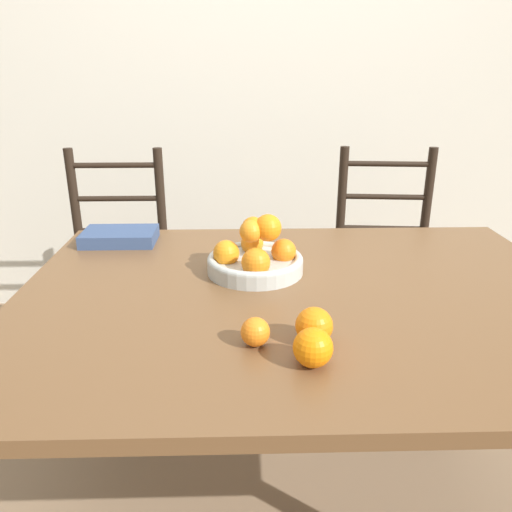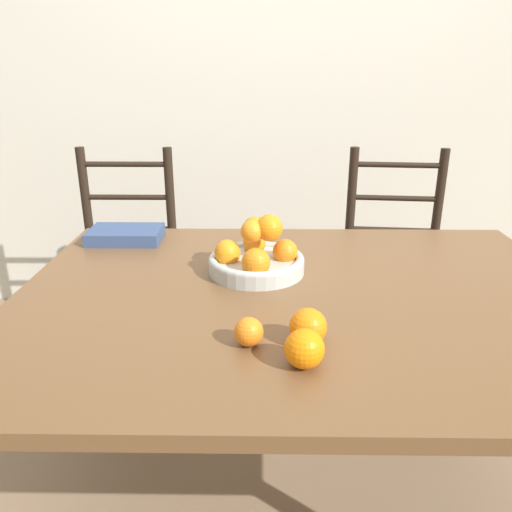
# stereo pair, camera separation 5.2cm
# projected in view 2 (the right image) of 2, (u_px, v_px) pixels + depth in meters

# --- Properties ---
(wall_back) EXTENTS (8.00, 0.06, 2.60)m
(wall_back) POSITION_uv_depth(u_px,v_px,m) (283.00, 72.00, 2.59)
(wall_back) COLOR beige
(wall_back) RESTS_ON ground_plane
(dining_table) EXTENTS (1.48, 1.09, 0.77)m
(dining_table) POSITION_uv_depth(u_px,v_px,m) (301.00, 325.00, 1.32)
(dining_table) COLOR brown
(dining_table) RESTS_ON ground_plane
(fruit_bowl) EXTENTS (0.27, 0.27, 0.17)m
(fruit_bowl) POSITION_uv_depth(u_px,v_px,m) (257.00, 256.00, 1.40)
(fruit_bowl) COLOR #B2B7B2
(fruit_bowl) RESTS_ON dining_table
(orange_loose_0) EXTENTS (0.08, 0.08, 0.08)m
(orange_loose_0) POSITION_uv_depth(u_px,v_px,m) (308.00, 327.00, 1.03)
(orange_loose_0) COLOR orange
(orange_loose_0) RESTS_ON dining_table
(orange_loose_1) EXTENTS (0.08, 0.08, 0.08)m
(orange_loose_1) POSITION_uv_depth(u_px,v_px,m) (304.00, 349.00, 0.95)
(orange_loose_1) COLOR orange
(orange_loose_1) RESTS_ON dining_table
(orange_loose_2) EXTENTS (0.06, 0.06, 0.06)m
(orange_loose_2) POSITION_uv_depth(u_px,v_px,m) (249.00, 332.00, 1.03)
(orange_loose_2) COLOR orange
(orange_loose_2) RESTS_ON dining_table
(chair_left) EXTENTS (0.42, 0.40, 1.00)m
(chair_left) POSITION_uv_depth(u_px,v_px,m) (126.00, 270.00, 2.20)
(chair_left) COLOR black
(chair_left) RESTS_ON ground_plane
(chair_right) EXTENTS (0.45, 0.44, 1.00)m
(chair_right) POSITION_uv_depth(u_px,v_px,m) (393.00, 272.00, 2.18)
(chair_right) COLOR black
(chair_right) RESTS_ON ground_plane
(book_stack) EXTENTS (0.24, 0.16, 0.04)m
(book_stack) POSITION_uv_depth(u_px,v_px,m) (126.00, 235.00, 1.67)
(book_stack) COLOR #334770
(book_stack) RESTS_ON dining_table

